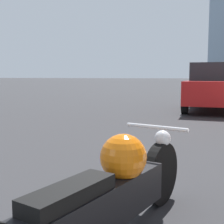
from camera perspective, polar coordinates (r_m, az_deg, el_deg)
name	(u,v)px	position (r m, az deg, el deg)	size (l,w,h in m)	color
motorcycle	(105,195)	(2.35, -1.20, -14.93)	(0.75, 2.60, 0.81)	black
parked_car_red	(212,87)	(11.98, 17.77, 4.33)	(2.00, 4.37, 1.73)	red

